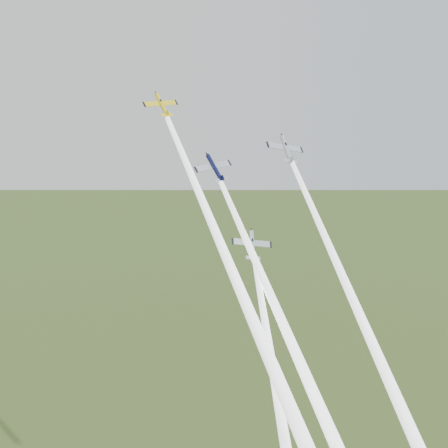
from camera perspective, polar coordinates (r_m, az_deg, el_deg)
plane_yellow at (r=107.06m, az=-6.34°, el=11.95°), size 8.81×7.45×6.50m
smoke_trail_yellow at (r=89.98m, az=0.82°, el=-4.79°), size 18.58×41.63×50.29m
plane_navy at (r=103.55m, az=-0.96°, el=5.72°), size 9.87×8.01×7.55m
smoke_trail_navy at (r=91.59m, az=6.47°, el=-11.06°), size 17.08×39.18×47.04m
plane_silver_right at (r=113.04m, az=6.34°, el=7.59°), size 9.10×8.72×8.37m
smoke_trail_silver_right at (r=99.15m, az=13.78°, el=-9.31°), size 14.30×44.57×52.19m
plane_silver_low at (r=97.30m, az=2.89°, el=-2.14°), size 7.99×5.66×7.00m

